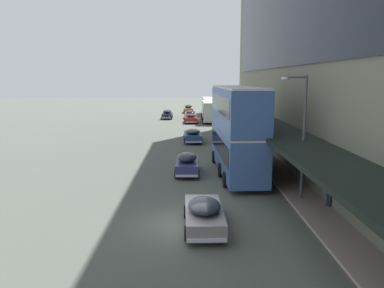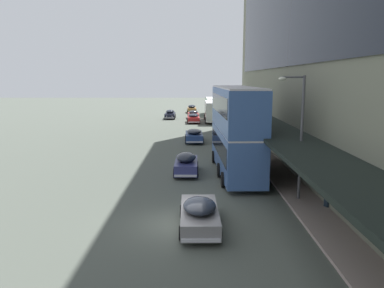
{
  "view_description": "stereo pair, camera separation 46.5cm",
  "coord_description": "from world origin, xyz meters",
  "px_view_note": "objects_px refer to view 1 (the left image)",
  "views": [
    {
      "loc": [
        0.27,
        -17.21,
        6.99
      ],
      "look_at": [
        0.57,
        13.88,
        1.51
      ],
      "focal_mm": 35.0,
      "sensor_mm": 36.0,
      "label": 1
    },
    {
      "loc": [
        0.74,
        -17.21,
        6.99
      ],
      "look_at": [
        0.57,
        13.88,
        1.51
      ],
      "focal_mm": 35.0,
      "sensor_mm": 36.0,
      "label": 2
    }
  ],
  "objects_px": {
    "transit_bus_kerbside_far": "(210,110)",
    "sedan_lead_mid": "(190,115)",
    "transit_bus_kerbside_front": "(237,128)",
    "pedestrian_at_kerb": "(330,188)",
    "transit_bus_kerbside_rear": "(209,105)",
    "sedan_far_back": "(188,109)",
    "sedan_lead_near": "(204,214)",
    "sedan_second_near": "(187,163)",
    "sedan_second_mid": "(191,118)",
    "street_lamp": "(301,128)",
    "sedan_oncoming_front": "(167,114)",
    "sedan_oncoming_rear": "(193,135)"
  },
  "relations": [
    {
      "from": "transit_bus_kerbside_rear",
      "to": "sedan_far_back",
      "type": "height_order",
      "value": "transit_bus_kerbside_rear"
    },
    {
      "from": "sedan_lead_near",
      "to": "sedan_second_mid",
      "type": "distance_m",
      "value": 42.51
    },
    {
      "from": "transit_bus_kerbside_far",
      "to": "sedan_lead_mid",
      "type": "relative_size",
      "value": 1.98
    },
    {
      "from": "transit_bus_kerbside_rear",
      "to": "sedan_oncoming_rear",
      "type": "height_order",
      "value": "transit_bus_kerbside_rear"
    },
    {
      "from": "transit_bus_kerbside_far",
      "to": "sedan_lead_near",
      "type": "xyz_separation_m",
      "value": [
        -2.81,
        -44.09,
        -1.17
      ]
    },
    {
      "from": "transit_bus_kerbside_rear",
      "to": "street_lamp",
      "type": "bearing_deg",
      "value": -87.47
    },
    {
      "from": "sedan_second_near",
      "to": "pedestrian_at_kerb",
      "type": "distance_m",
      "value": 10.86
    },
    {
      "from": "transit_bus_kerbside_front",
      "to": "sedan_lead_mid",
      "type": "relative_size",
      "value": 2.39
    },
    {
      "from": "transit_bus_kerbside_rear",
      "to": "sedan_second_near",
      "type": "height_order",
      "value": "transit_bus_kerbside_rear"
    },
    {
      "from": "transit_bus_kerbside_far",
      "to": "sedan_far_back",
      "type": "height_order",
      "value": "transit_bus_kerbside_far"
    },
    {
      "from": "sedan_far_back",
      "to": "pedestrian_at_kerb",
      "type": "relative_size",
      "value": 2.61
    },
    {
      "from": "transit_bus_kerbside_far",
      "to": "sedan_lead_mid",
      "type": "distance_m",
      "value": 5.63
    },
    {
      "from": "sedan_lead_near",
      "to": "sedan_oncoming_front",
      "type": "distance_m",
      "value": 48.97
    },
    {
      "from": "sedan_far_back",
      "to": "sedan_second_mid",
      "type": "relative_size",
      "value": 1.03
    },
    {
      "from": "transit_bus_kerbside_rear",
      "to": "transit_bus_kerbside_far",
      "type": "bearing_deg",
      "value": -92.58
    },
    {
      "from": "sedan_second_near",
      "to": "sedan_oncoming_front",
      "type": "height_order",
      "value": "sedan_second_near"
    },
    {
      "from": "transit_bus_kerbside_rear",
      "to": "street_lamp",
      "type": "distance_m",
      "value": 51.5
    },
    {
      "from": "sedan_second_mid",
      "to": "sedan_lead_near",
      "type": "bearing_deg",
      "value": -89.52
    },
    {
      "from": "transit_bus_kerbside_front",
      "to": "pedestrian_at_kerb",
      "type": "height_order",
      "value": "transit_bus_kerbside_front"
    },
    {
      "from": "sedan_lead_near",
      "to": "sedan_lead_mid",
      "type": "bearing_deg",
      "value": 90.45
    },
    {
      "from": "pedestrian_at_kerb",
      "to": "sedan_lead_near",
      "type": "bearing_deg",
      "value": -159.08
    },
    {
      "from": "transit_bus_kerbside_rear",
      "to": "pedestrian_at_kerb",
      "type": "relative_size",
      "value": 5.24
    },
    {
      "from": "sedan_lead_near",
      "to": "sedan_second_mid",
      "type": "height_order",
      "value": "sedan_second_mid"
    },
    {
      "from": "transit_bus_kerbside_front",
      "to": "sedan_oncoming_rear",
      "type": "bearing_deg",
      "value": 102.19
    },
    {
      "from": "transit_bus_kerbside_front",
      "to": "sedan_oncoming_rear",
      "type": "height_order",
      "value": "transit_bus_kerbside_front"
    },
    {
      "from": "transit_bus_kerbside_rear",
      "to": "sedan_second_mid",
      "type": "distance_m",
      "value": 13.46
    },
    {
      "from": "transit_bus_kerbside_rear",
      "to": "sedan_lead_mid",
      "type": "height_order",
      "value": "transit_bus_kerbside_rear"
    },
    {
      "from": "transit_bus_kerbside_rear",
      "to": "sedan_second_mid",
      "type": "height_order",
      "value": "transit_bus_kerbside_rear"
    },
    {
      "from": "street_lamp",
      "to": "sedan_oncoming_front",
      "type": "bearing_deg",
      "value": 102.65
    },
    {
      "from": "transit_bus_kerbside_rear",
      "to": "sedan_oncoming_rear",
      "type": "bearing_deg",
      "value": -96.57
    },
    {
      "from": "sedan_oncoming_front",
      "to": "pedestrian_at_kerb",
      "type": "xyz_separation_m",
      "value": [
        11.34,
        -46.13,
        0.42
      ]
    },
    {
      "from": "transit_bus_kerbside_far",
      "to": "sedan_far_back",
      "type": "xyz_separation_m",
      "value": [
        -3.54,
        15.93,
        -1.08
      ]
    },
    {
      "from": "sedan_far_back",
      "to": "sedan_lead_mid",
      "type": "bearing_deg",
      "value": -88.27
    },
    {
      "from": "transit_bus_kerbside_far",
      "to": "sedan_lead_near",
      "type": "distance_m",
      "value": 44.2
    },
    {
      "from": "sedan_oncoming_rear",
      "to": "sedan_oncoming_front",
      "type": "height_order",
      "value": "sedan_oncoming_front"
    },
    {
      "from": "transit_bus_kerbside_front",
      "to": "pedestrian_at_kerb",
      "type": "distance_m",
      "value": 8.96
    },
    {
      "from": "transit_bus_kerbside_front",
      "to": "transit_bus_kerbside_far",
      "type": "distance_m",
      "value": 33.86
    },
    {
      "from": "sedan_lead_near",
      "to": "sedan_lead_mid",
      "type": "height_order",
      "value": "sedan_lead_mid"
    },
    {
      "from": "transit_bus_kerbside_front",
      "to": "sedan_far_back",
      "type": "relative_size",
      "value": 2.31
    },
    {
      "from": "transit_bus_kerbside_rear",
      "to": "sedan_lead_near",
      "type": "relative_size",
      "value": 2.12
    },
    {
      "from": "transit_bus_kerbside_front",
      "to": "street_lamp",
      "type": "xyz_separation_m",
      "value": [
        2.81,
        -6.26,
        0.78
      ]
    },
    {
      "from": "transit_bus_kerbside_far",
      "to": "sedan_far_back",
      "type": "bearing_deg",
      "value": 102.53
    },
    {
      "from": "sedan_second_mid",
      "to": "transit_bus_kerbside_rear",
      "type": "bearing_deg",
      "value": 74.11
    },
    {
      "from": "transit_bus_kerbside_front",
      "to": "pedestrian_at_kerb",
      "type": "bearing_deg",
      "value": -61.77
    },
    {
      "from": "sedan_lead_near",
      "to": "sedan_far_back",
      "type": "height_order",
      "value": "sedan_far_back"
    },
    {
      "from": "transit_bus_kerbside_rear",
      "to": "sedan_second_mid",
      "type": "xyz_separation_m",
      "value": [
        -3.67,
        -12.9,
        -1.13
      ]
    },
    {
      "from": "transit_bus_kerbside_rear",
      "to": "sedan_far_back",
      "type": "relative_size",
      "value": 2.01
    },
    {
      "from": "transit_bus_kerbside_front",
      "to": "sedan_second_near",
      "type": "bearing_deg",
      "value": -179.96
    },
    {
      "from": "sedan_lead_near",
      "to": "pedestrian_at_kerb",
      "type": "relative_size",
      "value": 2.47
    },
    {
      "from": "sedan_second_near",
      "to": "sedan_lead_mid",
      "type": "bearing_deg",
      "value": 89.34
    }
  ]
}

